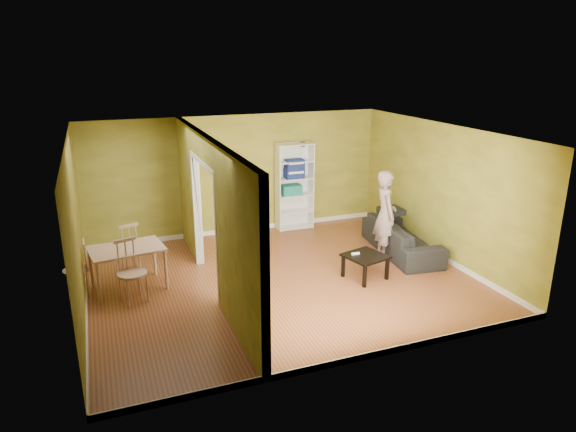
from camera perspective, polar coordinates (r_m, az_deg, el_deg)
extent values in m
plane|color=#95542A|center=(9.18, -0.73, -7.05)|extent=(6.50, 6.50, 0.00)
plane|color=white|center=(8.43, -0.80, 9.23)|extent=(6.50, 6.50, 0.00)
plane|color=#ABA738|center=(11.25, -5.60, 4.54)|extent=(6.50, 0.00, 6.50)
plane|color=#ABA738|center=(6.36, 7.85, -6.01)|extent=(6.50, 0.00, 6.50)
plane|color=#ABA738|center=(8.24, -22.51, -1.66)|extent=(0.00, 5.50, 5.50)
plane|color=#ABA738|center=(10.25, 16.58, 2.59)|extent=(0.00, 5.50, 5.50)
cube|color=black|center=(11.55, 1.64, 8.00)|extent=(0.10, 0.10, 0.10)
imported|color=black|center=(10.48, 12.56, -1.85)|extent=(2.27, 1.19, 0.83)
imported|color=slate|center=(9.98, 10.80, 0.96)|extent=(0.85, 0.73, 2.04)
cube|color=white|center=(11.39, -1.17, 3.11)|extent=(0.02, 0.36, 1.95)
cube|color=white|center=(11.68, 2.55, 3.46)|extent=(0.02, 0.36, 1.95)
cube|color=white|center=(11.68, 0.41, 3.48)|extent=(0.82, 0.02, 1.95)
cube|color=white|center=(11.80, 0.69, -1.21)|extent=(0.78, 0.36, 0.02)
cube|color=white|center=(11.68, 0.70, 0.56)|extent=(0.78, 0.36, 0.02)
cube|color=white|center=(11.58, 0.71, 2.37)|extent=(0.78, 0.36, 0.02)
cube|color=white|center=(11.48, 0.72, 4.21)|extent=(0.78, 0.36, 0.02)
cube|color=white|center=(11.40, 0.72, 6.09)|extent=(0.78, 0.36, 0.02)
cube|color=white|center=(11.33, 0.73, 7.98)|extent=(0.78, 0.36, 0.02)
cube|color=#11906D|center=(11.52, 0.35, 2.93)|extent=(0.44, 0.29, 0.23)
cube|color=#201C50|center=(11.45, 0.68, 4.78)|extent=(0.42, 0.27, 0.21)
cube|color=navy|center=(11.41, 0.72, 5.77)|extent=(0.40, 0.26, 0.21)
cube|color=black|center=(9.17, 8.61, -4.44)|extent=(0.66, 0.66, 0.04)
cube|color=black|center=(8.91, 7.86, -6.60)|extent=(0.05, 0.05, 0.40)
cube|color=black|center=(9.17, 10.88, -6.04)|extent=(0.05, 0.05, 0.40)
cube|color=black|center=(9.35, 6.26, -5.34)|extent=(0.05, 0.05, 0.40)
cube|color=black|center=(9.60, 9.18, -4.85)|extent=(0.05, 0.05, 0.40)
cube|color=white|center=(9.17, 7.51, -4.16)|extent=(0.15, 0.04, 0.03)
cube|color=#CCAB93|center=(8.98, -17.52, -3.52)|extent=(1.18, 0.79, 0.04)
cylinder|color=#CCAB93|center=(8.79, -20.67, -6.92)|extent=(0.05, 0.05, 0.70)
cylinder|color=#CCAB93|center=(8.83, -13.63, -6.12)|extent=(0.05, 0.05, 0.70)
cylinder|color=#CCAB93|center=(9.43, -20.75, -5.26)|extent=(0.05, 0.05, 0.70)
cylinder|color=#CCAB93|center=(9.46, -14.20, -4.53)|extent=(0.05, 0.05, 0.70)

